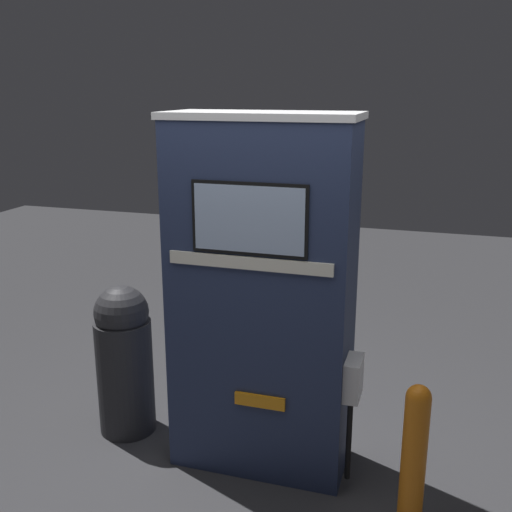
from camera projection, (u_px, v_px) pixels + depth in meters
The scene contains 4 objects.
ground_plane at pixel (250, 480), 3.60m from camera, with size 14.00×14.00×0.00m, color #2D2D30.
gas_pump at pixel (262, 298), 3.53m from camera, with size 1.16×0.51×2.15m.
safety_bollard at pixel (414, 459), 3.03m from camera, with size 0.13×0.13×0.88m.
trash_bin at pixel (124, 358), 4.01m from camera, with size 0.38×0.38×1.04m.
Camera 1 is at (0.95, -2.95, 2.27)m, focal length 42.00 mm.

